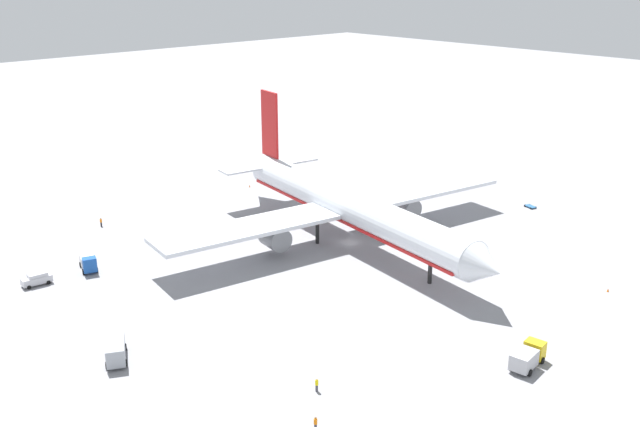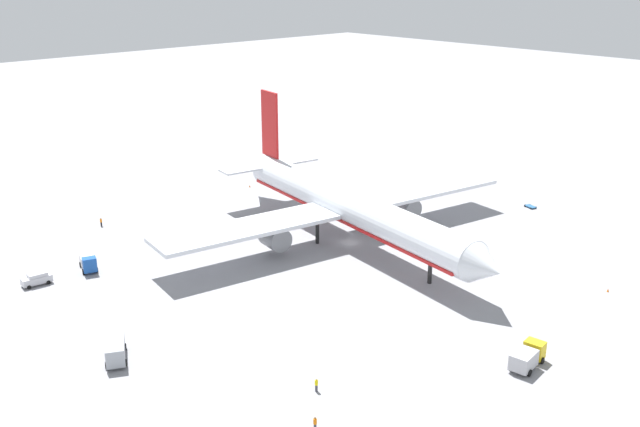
{
  "view_description": "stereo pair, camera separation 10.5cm",
  "coord_description": "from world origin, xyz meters",
  "px_view_note": "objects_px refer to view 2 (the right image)",
  "views": [
    {
      "loc": [
        86.81,
        -88.69,
        48.67
      ],
      "look_at": [
        -5.74,
        -2.28,
        4.73
      ],
      "focal_mm": 40.67,
      "sensor_mm": 36.0,
      "label": 1
    },
    {
      "loc": [
        86.88,
        -88.61,
        48.67
      ],
      "look_at": [
        -5.74,
        -2.28,
        4.73
      ],
      "focal_mm": 40.67,
      "sensor_mm": 36.0,
      "label": 2
    }
  ],
  "objects_px": {
    "airliner": "(347,206)",
    "service_truck_1": "(88,262)",
    "ground_worker_2": "(316,385)",
    "traffic_cone_0": "(250,186)",
    "service_van": "(37,279)",
    "ground_worker_3": "(101,222)",
    "service_truck_3": "(115,349)",
    "baggage_cart_0": "(530,206)",
    "service_truck_0": "(527,356)",
    "traffic_cone_1": "(608,290)",
    "ground_worker_1": "(315,424)"
  },
  "relations": [
    {
      "from": "ground_worker_2",
      "to": "ground_worker_3",
      "type": "height_order",
      "value": "ground_worker_2"
    },
    {
      "from": "service_truck_1",
      "to": "traffic_cone_0",
      "type": "relative_size",
      "value": 10.66
    },
    {
      "from": "traffic_cone_1",
      "to": "airliner",
      "type": "bearing_deg",
      "value": -161.89
    },
    {
      "from": "baggage_cart_0",
      "to": "traffic_cone_0",
      "type": "relative_size",
      "value": 5.61
    },
    {
      "from": "service_truck_1",
      "to": "baggage_cart_0",
      "type": "bearing_deg",
      "value": 68.49
    },
    {
      "from": "service_truck_1",
      "to": "ground_worker_3",
      "type": "distance_m",
      "value": 21.58
    },
    {
      "from": "service_truck_1",
      "to": "ground_worker_2",
      "type": "distance_m",
      "value": 52.77
    },
    {
      "from": "service_truck_0",
      "to": "traffic_cone_1",
      "type": "xyz_separation_m",
      "value": [
        -3.45,
        28.78,
        -1.2
      ]
    },
    {
      "from": "airliner",
      "to": "service_truck_3",
      "type": "xyz_separation_m",
      "value": [
        9.76,
        -51.9,
        -5.22
      ]
    },
    {
      "from": "ground_worker_1",
      "to": "ground_worker_2",
      "type": "xyz_separation_m",
      "value": [
        -5.58,
        5.35,
        0.02
      ]
    },
    {
      "from": "airliner",
      "to": "traffic_cone_1",
      "type": "distance_m",
      "value": 46.33
    },
    {
      "from": "ground_worker_3",
      "to": "traffic_cone_1",
      "type": "xyz_separation_m",
      "value": [
        81.55,
        43.87,
        -0.6
      ]
    },
    {
      "from": "airliner",
      "to": "ground_worker_3",
      "type": "height_order",
      "value": "airliner"
    },
    {
      "from": "service_van",
      "to": "ground_worker_1",
      "type": "distance_m",
      "value": 58.73
    },
    {
      "from": "airliner",
      "to": "service_truck_0",
      "type": "distance_m",
      "value": 49.53
    },
    {
      "from": "traffic_cone_0",
      "to": "traffic_cone_1",
      "type": "distance_m",
      "value": 82.75
    },
    {
      "from": "service_van",
      "to": "ground_worker_1",
      "type": "height_order",
      "value": "service_van"
    },
    {
      "from": "ground_worker_3",
      "to": "ground_worker_1",
      "type": "bearing_deg",
      "value": -10.14
    },
    {
      "from": "service_truck_1",
      "to": "ground_worker_1",
      "type": "distance_m",
      "value": 58.29
    },
    {
      "from": "airliner",
      "to": "service_truck_1",
      "type": "relative_size",
      "value": 12.48
    },
    {
      "from": "service_truck_1",
      "to": "service_truck_3",
      "type": "relative_size",
      "value": 0.85
    },
    {
      "from": "airliner",
      "to": "ground_worker_1",
      "type": "xyz_separation_m",
      "value": [
        38.51,
        -43.28,
        -5.8
      ]
    },
    {
      "from": "service_van",
      "to": "service_truck_0",
      "type": "bearing_deg",
      "value": 27.87
    },
    {
      "from": "baggage_cart_0",
      "to": "ground_worker_2",
      "type": "xyz_separation_m",
      "value": [
        19.99,
        -79.67,
        0.64
      ]
    },
    {
      "from": "ground_worker_1",
      "to": "traffic_cone_0",
      "type": "height_order",
      "value": "ground_worker_1"
    },
    {
      "from": "airliner",
      "to": "traffic_cone_1",
      "type": "bearing_deg",
      "value": 18.11
    },
    {
      "from": "service_truck_0",
      "to": "traffic_cone_1",
      "type": "bearing_deg",
      "value": 96.84
    },
    {
      "from": "service_van",
      "to": "airliner",
      "type": "bearing_deg",
      "value": 68.31
    },
    {
      "from": "service_van",
      "to": "service_truck_3",
      "type": "bearing_deg",
      "value": -3.86
    },
    {
      "from": "airliner",
      "to": "ground_worker_3",
      "type": "relative_size",
      "value": 42.66
    },
    {
      "from": "airliner",
      "to": "service_truck_1",
      "type": "distance_m",
      "value": 45.96
    },
    {
      "from": "ground_worker_2",
      "to": "traffic_cone_1",
      "type": "distance_m",
      "value": 53.28
    },
    {
      "from": "ground_worker_2",
      "to": "baggage_cart_0",
      "type": "bearing_deg",
      "value": 104.09
    },
    {
      "from": "baggage_cart_0",
      "to": "ground_worker_2",
      "type": "height_order",
      "value": "ground_worker_2"
    },
    {
      "from": "traffic_cone_0",
      "to": "traffic_cone_1",
      "type": "height_order",
      "value": "same"
    },
    {
      "from": "service_truck_1",
      "to": "service_truck_3",
      "type": "bearing_deg",
      "value": -20.0
    },
    {
      "from": "traffic_cone_0",
      "to": "service_truck_3",
      "type": "bearing_deg",
      "value": -50.73
    },
    {
      "from": "service_truck_1",
      "to": "ground_worker_1",
      "type": "relative_size",
      "value": 3.36
    },
    {
      "from": "traffic_cone_1",
      "to": "traffic_cone_0",
      "type": "bearing_deg",
      "value": -175.37
    },
    {
      "from": "baggage_cart_0",
      "to": "traffic_cone_1",
      "type": "height_order",
      "value": "traffic_cone_1"
    },
    {
      "from": "baggage_cart_0",
      "to": "ground_worker_3",
      "type": "bearing_deg",
      "value": -125.5
    },
    {
      "from": "ground_worker_1",
      "to": "ground_worker_2",
      "type": "bearing_deg",
      "value": 136.22
    },
    {
      "from": "service_truck_3",
      "to": "ground_worker_2",
      "type": "bearing_deg",
      "value": 31.07
    },
    {
      "from": "service_van",
      "to": "ground_worker_3",
      "type": "distance_m",
      "value": 27.19
    },
    {
      "from": "service_truck_0",
      "to": "baggage_cart_0",
      "type": "relative_size",
      "value": 2.02
    },
    {
      "from": "service_truck_0",
      "to": "ground_worker_1",
      "type": "height_order",
      "value": "service_truck_0"
    },
    {
      "from": "service_truck_0",
      "to": "ground_worker_3",
      "type": "height_order",
      "value": "service_truck_0"
    },
    {
      "from": "ground_worker_2",
      "to": "traffic_cone_0",
      "type": "bearing_deg",
      "value": 147.63
    },
    {
      "from": "service_truck_1",
      "to": "ground_worker_3",
      "type": "height_order",
      "value": "service_truck_1"
    },
    {
      "from": "service_truck_1",
      "to": "ground_worker_3",
      "type": "relative_size",
      "value": 3.42
    }
  ]
}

